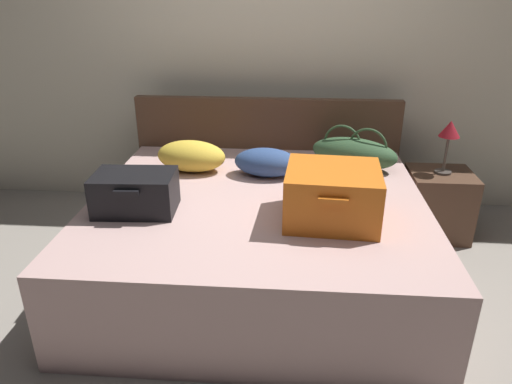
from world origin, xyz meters
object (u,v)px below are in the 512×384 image
object	(u,v)px
bed	(258,238)
pillow_near_headboard	(191,156)
hard_case_large	(332,195)
pillow_center_head	(266,162)
hard_case_medium	(135,192)
duffel_bag	(354,153)
nightstand	(437,204)
table_lamp	(449,133)

from	to	relation	value
bed	pillow_near_headboard	size ratio (longest dim) A/B	4.19
hard_case_large	pillow_center_head	size ratio (longest dim) A/B	1.21
bed	hard_case_medium	distance (m)	0.80
bed	hard_case_large	distance (m)	0.63
duffel_bag	nightstand	bearing A→B (deg)	7.66
duffel_bag	pillow_near_headboard	size ratio (longest dim) A/B	1.38
hard_case_medium	duffel_bag	world-z (taller)	duffel_bag
bed	nightstand	distance (m)	1.42
hard_case_large	duffel_bag	xyz separation A→B (m)	(0.21, 0.81, -0.04)
hard_case_medium	pillow_center_head	xyz separation A→B (m)	(0.69, 0.59, -0.02)
bed	duffel_bag	world-z (taller)	duffel_bag
pillow_center_head	table_lamp	world-z (taller)	table_lamp
pillow_center_head	hard_case_large	bearing A→B (deg)	-57.91
hard_case_large	hard_case_medium	bearing A→B (deg)	-177.26
duffel_bag	nightstand	distance (m)	0.77
hard_case_medium	pillow_near_headboard	world-z (taller)	hard_case_medium
table_lamp	pillow_near_headboard	bearing A→B (deg)	-172.38
hard_case_large	nightstand	size ratio (longest dim) A/B	1.06
table_lamp	pillow_center_head	bearing A→B (deg)	-166.95
duffel_bag	nightstand	size ratio (longest dim) A/B	1.33
bed	hard_case_large	bearing A→B (deg)	-30.16
bed	hard_case_large	xyz separation A→B (m)	(0.41, -0.24, 0.42)
bed	nightstand	size ratio (longest dim) A/B	4.04
duffel_bag	pillow_center_head	bearing A→B (deg)	-161.35
pillow_near_headboard	hard_case_medium	bearing A→B (deg)	-105.82
duffel_bag	table_lamp	distance (m)	0.66
hard_case_medium	duffel_bag	xyz separation A→B (m)	(1.29, 0.79, -0.01)
hard_case_large	pillow_center_head	distance (m)	0.72
pillow_near_headboard	table_lamp	xyz separation A→B (m)	(1.75, 0.23, 0.13)
duffel_bag	pillow_center_head	xyz separation A→B (m)	(-0.59, -0.20, -0.01)
pillow_near_headboard	table_lamp	world-z (taller)	table_lamp
table_lamp	nightstand	bearing A→B (deg)	0.00
bed	pillow_near_headboard	world-z (taller)	pillow_near_headboard
bed	hard_case_medium	xyz separation A→B (m)	(-0.66, -0.22, 0.39)
pillow_center_head	table_lamp	distance (m)	1.27
duffel_bag	table_lamp	size ratio (longest dim) A/B	1.72
hard_case_medium	table_lamp	size ratio (longest dim) A/B	1.20
duffel_bag	pillow_near_headboard	distance (m)	1.11
pillow_near_headboard	table_lamp	distance (m)	1.77
duffel_bag	pillow_near_headboard	world-z (taller)	duffel_bag
nightstand	hard_case_medium	bearing A→B (deg)	-155.57
hard_case_large	nightstand	xyz separation A→B (m)	(0.85, 0.90, -0.44)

